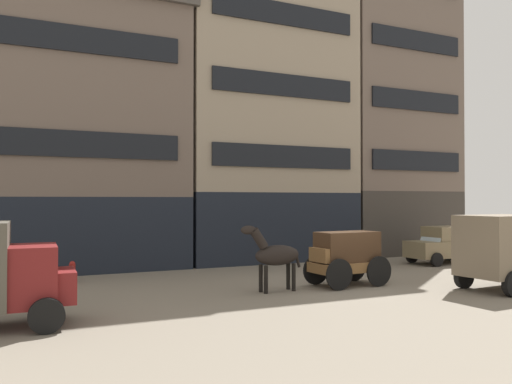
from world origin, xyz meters
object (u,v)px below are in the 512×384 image
at_px(draft_horse, 275,255).
at_px(fire_hydrant_curbside, 72,272).
at_px(delivery_truck_near, 512,249).
at_px(pedestrian_officer, 361,248).
at_px(cargo_wagon, 346,254).
at_px(sedan_dark, 443,245).

xyz_separation_m(draft_horse, fire_hydrant_curbside, (-6.11, 4.93, -0.84)).
xyz_separation_m(delivery_truck_near, pedestrian_officer, (-1.85, 6.27, -0.44)).
distance_m(cargo_wagon, sedan_dark, 8.94).
bearing_deg(sedan_dark, draft_horse, -162.68).
bearing_deg(pedestrian_officer, fire_hydrant_curbside, 171.75).
height_order(draft_horse, pedestrian_officer, draft_horse).
relative_size(cargo_wagon, fire_hydrant_curbside, 3.58).
height_order(sedan_dark, fire_hydrant_curbside, sedan_dark).
bearing_deg(cargo_wagon, sedan_dark, 22.95).
relative_size(cargo_wagon, pedestrian_officer, 1.66).
distance_m(draft_horse, sedan_dark, 11.71).
distance_m(cargo_wagon, pedestrian_officer, 4.40).
xyz_separation_m(cargo_wagon, draft_horse, (-2.95, -0.00, 0.12)).
xyz_separation_m(cargo_wagon, sedan_dark, (8.23, 3.48, -0.23)).
distance_m(draft_horse, delivery_truck_near, 8.44).
xyz_separation_m(cargo_wagon, pedestrian_officer, (3.04, 3.17, -0.17)).
relative_size(sedan_dark, fire_hydrant_curbside, 4.46).
bearing_deg(cargo_wagon, fire_hydrant_curbside, 151.47).
bearing_deg(pedestrian_officer, draft_horse, -152.10).
bearing_deg(fire_hydrant_curbside, draft_horse, -38.88).
bearing_deg(pedestrian_officer, delivery_truck_near, -73.53).
distance_m(draft_horse, fire_hydrant_curbside, 7.90).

